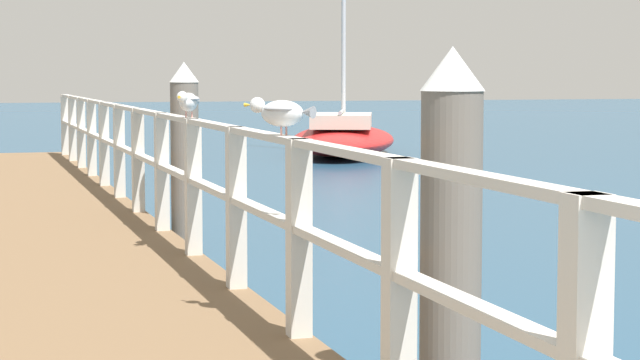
{
  "coord_description": "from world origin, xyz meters",
  "views": [
    {
      "loc": [
        -0.65,
        -0.74,
        1.8
      ],
      "look_at": [
        2.56,
        10.09,
        0.82
      ],
      "focal_mm": 67.58,
      "sensor_mm": 36.0,
      "label": 1
    }
  ],
  "objects": [
    {
      "name": "pier_deck",
      "position": [
        0.0,
        10.98,
        0.19
      ],
      "size": [
        2.31,
        21.96,
        0.38
      ],
      "primitive_type": "cube",
      "color": "brown",
      "rests_on": "ground_plane"
    },
    {
      "name": "pier_railing",
      "position": [
        1.08,
        10.98,
        1.04
      ],
      "size": [
        0.12,
        20.48,
        1.08
      ],
      "color": "beige",
      "rests_on": "pier_deck"
    },
    {
      "name": "dock_piling_near",
      "position": [
        1.46,
        4.28,
        0.97
      ],
      "size": [
        0.29,
        0.29,
        1.93
      ],
      "color": "#6B6056",
      "rests_on": "ground_plane"
    },
    {
      "name": "dock_piling_far",
      "position": [
        1.46,
        11.14,
        0.97
      ],
      "size": [
        0.29,
        0.29,
        1.93
      ],
      "color": "#6B6056",
      "rests_on": "ground_plane"
    },
    {
      "name": "seagull_foreground",
      "position": [
        1.07,
        5.85,
        1.6
      ],
      "size": [
        0.34,
        0.39,
        0.21
      ],
      "rotation": [
        0.0,
        0.0,
        0.7
      ],
      "color": "white",
      "rests_on": "pier_railing"
    },
    {
      "name": "seagull_background",
      "position": [
        1.07,
        8.79,
        1.6
      ],
      "size": [
        0.26,
        0.45,
        0.21
      ],
      "rotation": [
        0.0,
        0.0,
        2.68
      ],
      "color": "white",
      "rests_on": "pier_railing"
    },
    {
      "name": "boat_1",
      "position": [
        7.63,
        25.39,
        0.39
      ],
      "size": [
        4.41,
        7.04,
        8.02
      ],
      "rotation": [
        0.0,
        0.0,
        -0.34
      ],
      "color": "red",
      "rests_on": "ground_plane"
    }
  ]
}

